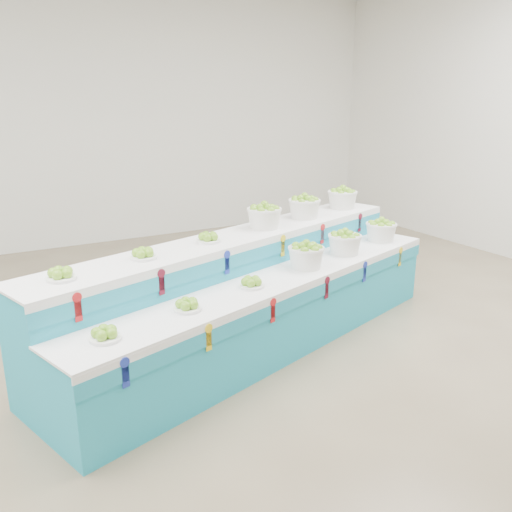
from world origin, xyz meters
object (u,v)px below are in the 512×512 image
at_px(display_stand, 256,292).
at_px(plate_upper_mid, 143,253).
at_px(basket_lower_left, 306,255).
at_px(basket_upper_right, 342,198).

distance_m(display_stand, plate_upper_mid, 1.22).
height_order(display_stand, plate_upper_mid, plate_upper_mid).
bearing_deg(plate_upper_mid, display_stand, 3.24).
relative_size(basket_lower_left, basket_upper_right, 1.00).
bearing_deg(display_stand, basket_upper_right, 8.64).
xyz_separation_m(display_stand, plate_upper_mid, (-1.09, -0.06, 0.56)).
bearing_deg(plate_upper_mid, basket_lower_left, -2.65).
distance_m(basket_lower_left, basket_upper_right, 1.50).
relative_size(plate_upper_mid, basket_upper_right, 0.64).
bearing_deg(basket_lower_left, plate_upper_mid, 177.35).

